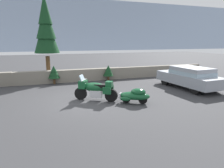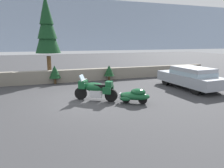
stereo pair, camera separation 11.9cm
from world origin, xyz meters
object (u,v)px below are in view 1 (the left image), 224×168
Objects in this scene: car_shaped_trailer at (135,95)px; sedan_at_right_edge at (190,77)px; pine_tree_tall at (46,27)px; touring_motorcycle at (96,89)px.

car_shaped_trailer is 0.44× the size of sedan_at_right_edge.
sedan_at_right_edge reaches higher than car_shaped_trailer.
pine_tree_tall is (-8.44, 6.28, 3.30)m from sedan_at_right_edge.
sedan_at_right_edge is at bearing 5.62° from touring_motorcycle.
sedan_at_right_edge is at bearing 20.09° from car_shaped_trailer.
car_shaped_trailer is 0.31× the size of pine_tree_tall.
touring_motorcycle is 7.98m from pine_tree_tall.
touring_motorcycle is 6.51m from sedan_at_right_edge.
car_shaped_trailer is (1.70, -1.11, -0.21)m from touring_motorcycle.
pine_tree_tall is (-3.65, 8.03, 3.67)m from car_shaped_trailer.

